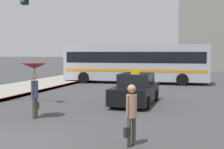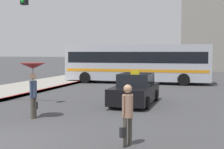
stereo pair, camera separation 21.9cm
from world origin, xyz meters
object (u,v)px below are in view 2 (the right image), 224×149
Objects in this scene: pedestrian_with_umbrella at (33,74)px; pedestrian_man at (127,111)px; taxi at (135,90)px; city_bus at (137,62)px.

pedestrian_with_umbrella reaches higher than pedestrian_man.
taxi is 0.35× the size of city_bus.
pedestrian_man is at bearing -120.54° from pedestrian_with_umbrella.
pedestrian_with_umbrella is at bearing 56.26° from taxi.
city_bus reaches higher than taxi.
city_bus reaches higher than pedestrian_man.
taxi is 5.64m from pedestrian_with_umbrella.
pedestrian_with_umbrella is at bearing 173.71° from city_bus.
taxi is 10.76m from city_bus.
pedestrian_man is at bearing -171.40° from city_bus.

